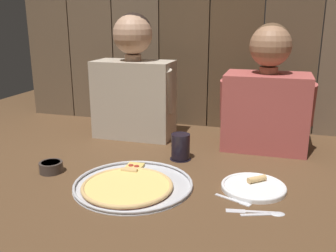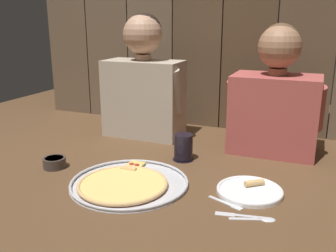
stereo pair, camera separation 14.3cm
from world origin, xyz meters
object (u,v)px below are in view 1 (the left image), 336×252
at_px(diner_right, 267,95).
at_px(dipping_bowl, 51,167).
at_px(diner_left, 134,81).
at_px(dinner_plate, 254,187).
at_px(pizza_tray, 131,185).
at_px(drinking_glass, 181,147).

bearing_deg(diner_right, dipping_bowl, -145.73).
bearing_deg(diner_left, dinner_plate, -36.74).
height_order(dinner_plate, diner_right, diner_right).
bearing_deg(diner_left, pizza_tray, -70.36).
xyz_separation_m(dinner_plate, drinking_glass, (-0.32, 0.21, 0.05)).
relative_size(dinner_plate, drinking_glass, 2.03).
bearing_deg(drinking_glass, dipping_bowl, -148.28).
distance_m(drinking_glass, diner_right, 0.46).
bearing_deg(drinking_glass, diner_left, 140.16).
height_order(pizza_tray, dinner_plate, dinner_plate).
bearing_deg(dinner_plate, drinking_glass, 146.48).
bearing_deg(dipping_bowl, pizza_tray, -6.76).
height_order(dipping_bowl, diner_left, diner_left).
bearing_deg(drinking_glass, dinner_plate, -33.52).
xyz_separation_m(dinner_plate, diner_left, (-0.62, 0.47, 0.27)).
distance_m(pizza_tray, dinner_plate, 0.43).
height_order(drinking_glass, diner_left, diner_left).
xyz_separation_m(pizza_tray, diner_left, (-0.20, 0.57, 0.27)).
height_order(pizza_tray, diner_right, diner_right).
relative_size(dipping_bowl, diner_left, 0.15).
distance_m(dipping_bowl, diner_right, 0.97).
bearing_deg(diner_left, drinking_glass, -39.84).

